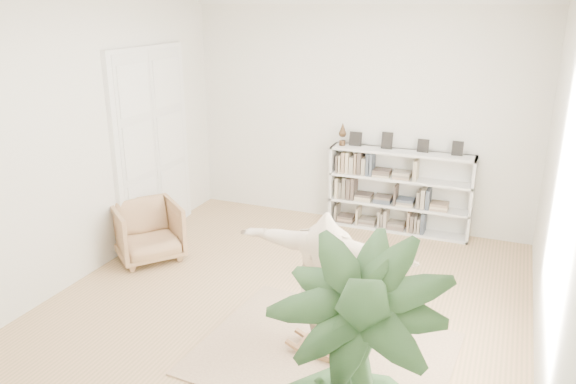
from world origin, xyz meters
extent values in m
plane|color=#A18353|center=(0.00, 0.00, 0.00)|extent=(6.00, 6.00, 0.00)
plane|color=silver|center=(0.00, 3.00, 1.80)|extent=(5.50, 0.00, 5.50)
plane|color=silver|center=(0.00, -3.00, 1.80)|extent=(5.50, 0.00, 5.50)
plane|color=silver|center=(-2.75, 0.00, 1.80)|extent=(0.00, 6.00, 6.00)
plane|color=silver|center=(2.75, 0.00, 1.80)|extent=(0.00, 6.00, 6.00)
cube|color=white|center=(-2.71, 1.30, 1.40)|extent=(0.08, 1.78, 2.92)
cube|color=silver|center=(-2.69, 0.90, 1.40)|extent=(0.06, 0.78, 2.80)
cube|color=silver|center=(-2.69, 1.70, 1.40)|extent=(0.06, 0.78, 2.80)
cube|color=silver|center=(-0.33, 2.81, 0.65)|extent=(0.04, 0.35, 1.30)
cube|color=silver|center=(1.83, 2.81, 0.65)|extent=(0.04, 0.35, 1.30)
cube|color=silver|center=(0.75, 2.96, 0.65)|extent=(2.20, 0.04, 1.30)
cube|color=silver|center=(0.75, 2.81, 0.02)|extent=(2.20, 0.35, 0.04)
cube|color=silver|center=(0.75, 2.81, 0.43)|extent=(2.20, 0.35, 0.04)
cube|color=silver|center=(0.75, 2.81, 0.86)|extent=(2.20, 0.35, 0.04)
cube|color=silver|center=(0.75, 2.81, 1.28)|extent=(2.20, 0.35, 0.04)
cube|color=black|center=(0.00, 2.85, 1.42)|extent=(0.18, 0.07, 0.24)
cube|color=black|center=(0.50, 2.85, 1.42)|extent=(0.18, 0.07, 0.24)
cube|color=black|center=(1.05, 2.85, 1.42)|extent=(0.18, 0.07, 0.24)
cube|color=black|center=(1.55, 2.85, 1.42)|extent=(0.18, 0.07, 0.24)
imported|color=tan|center=(-2.30, 0.47, 0.40)|extent=(1.23, 1.22, 0.80)
cube|color=tan|center=(0.75, -0.79, 0.01)|extent=(2.63, 2.17, 0.02)
cube|color=brown|center=(0.75, -0.79, 0.08)|extent=(0.55, 0.35, 0.03)
cube|color=brown|center=(0.75, -0.79, 0.04)|extent=(0.36, 0.08, 0.04)
cube|color=brown|center=(0.75, -0.79, 0.04)|extent=(0.36, 0.08, 0.04)
cube|color=brown|center=(0.75, -0.79, 0.08)|extent=(0.21, 0.07, 0.11)
cube|color=brown|center=(0.75, -0.79, 0.08)|extent=(0.21, 0.07, 0.11)
imported|color=beige|center=(0.75, -0.79, 0.88)|extent=(1.86, 0.62, 1.49)
camera|label=1|loc=(2.27, -5.50, 3.45)|focal=35.00mm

